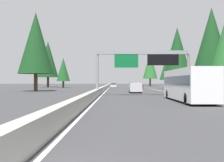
{
  "coord_description": "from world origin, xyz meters",
  "views": [
    {
      "loc": [
        -5.05,
        -2.14,
        1.93
      ],
      "look_at": [
        57.31,
        -1.42,
        2.03
      ],
      "focal_mm": 44.37,
      "sensor_mm": 36.0,
      "label": 1
    }
  ],
  "objects": [
    {
      "name": "conifer_right_near",
      "position": [
        33.11,
        -15.4,
        7.37
      ],
      "size": [
        5.33,
        5.33,
        12.12
      ],
      "color": "#4C3823",
      "rests_on": "ground"
    },
    {
      "name": "sign_gantry_overhead",
      "position": [
        32.31,
        -6.04,
        4.85
      ],
      "size": [
        0.5,
        12.68,
        6.1
      ],
      "color": "gray",
      "rests_on": "ground"
    },
    {
      "name": "median_barrier",
      "position": [
        80.0,
        0.3,
        0.45
      ],
      "size": [
        180.0,
        0.56,
        0.9
      ],
      "primitive_type": "cube",
      "color": "#9E9B93",
      "rests_on": "ground"
    },
    {
      "name": "conifer_left_far",
      "position": [
        87.04,
        20.34,
        9.37
      ],
      "size": [
        6.78,
        6.78,
        15.41
      ],
      "color": "#4C3823",
      "rests_on": "ground"
    },
    {
      "name": "conifer_right_far",
      "position": [
        68.74,
        -16.33,
        6.42
      ],
      "size": [
        4.65,
        4.65,
        10.57
      ],
      "color": "#4C3823",
      "rests_on": "ground"
    },
    {
      "name": "conifer_left_mid",
      "position": [
        79.35,
        13.76,
        5.59
      ],
      "size": [
        4.05,
        4.05,
        9.21
      ],
      "color": "#4C3823",
      "rests_on": "ground"
    },
    {
      "name": "conifer_left_near",
      "position": [
        49.61,
        13.65,
        9.57
      ],
      "size": [
        6.92,
        6.92,
        15.73
      ],
      "color": "#4C3823",
      "rests_on": "ground"
    },
    {
      "name": "shoulder_stripe_right",
      "position": [
        70.0,
        -11.52,
        0.01
      ],
      "size": [
        160.0,
        0.16,
        0.01
      ],
      "primitive_type": "cube",
      "color": "silver",
      "rests_on": "ground"
    },
    {
      "name": "minivan_distant_a",
      "position": [
        41.82,
        -5.52,
        0.95
      ],
      "size": [
        5.0,
        1.95,
        1.69
      ],
      "color": "silver",
      "rests_on": "ground"
    },
    {
      "name": "conifer_right_distant",
      "position": [
        115.52,
        -17.38,
        8.8
      ],
      "size": [
        6.37,
        6.37,
        14.48
      ],
      "color": "#4C3823",
      "rests_on": "ground"
    },
    {
      "name": "bus_mid_center",
      "position": [
        21.69,
        -9.12,
        1.72
      ],
      "size": [
        11.5,
        2.55,
        3.1
      ],
      "color": "white",
      "rests_on": "ground"
    },
    {
      "name": "sedan_distant_b",
      "position": [
        73.47,
        -9.07,
        0.68
      ],
      "size": [
        4.4,
        1.8,
        1.47
      ],
      "color": "maroon",
      "rests_on": "ground"
    },
    {
      "name": "conifer_right_mid",
      "position": [
        57.35,
        -16.11,
        8.6
      ],
      "size": [
        6.22,
        6.22,
        14.14
      ],
      "color": "#4C3823",
      "rests_on": "ground"
    },
    {
      "name": "sedan_far_center",
      "position": [
        79.71,
        -1.62,
        0.68
      ],
      "size": [
        4.4,
        1.8,
        1.47
      ],
      "color": "silver",
      "rests_on": "ground"
    },
    {
      "name": "shoulder_stripe_median",
      "position": [
        70.0,
        -0.25,
        0.01
      ],
      "size": [
        160.0,
        0.16,
        0.01
      ],
      "primitive_type": "cube",
      "color": "silver",
      "rests_on": "ground"
    },
    {
      "name": "ground_plane",
      "position": [
        60.0,
        0.0,
        0.0
      ],
      "size": [
        320.0,
        320.0,
        0.0
      ],
      "primitive_type": "plane",
      "color": "#38383A"
    },
    {
      "name": "sedan_near_right",
      "position": [
        113.04,
        -8.88,
        0.68
      ],
      "size": [
        4.4,
        1.8,
        1.47
      ],
      "color": "slate",
      "rests_on": "ground"
    }
  ]
}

